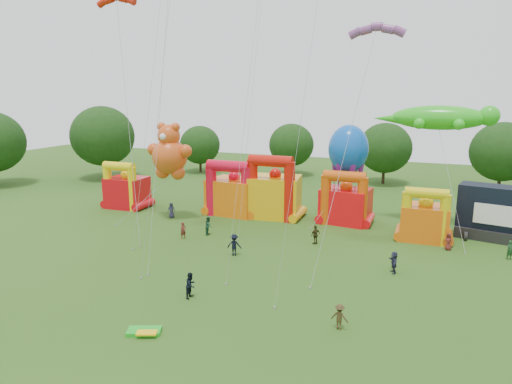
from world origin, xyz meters
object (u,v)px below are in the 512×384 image
(gecko_kite, at_px, (448,169))
(octopus_kite, at_px, (341,172))
(teddy_bear_kite, at_px, (155,180))
(spectator_0, at_px, (171,210))
(bouncy_castle_0, at_px, (126,190))
(bouncy_castle_2, at_px, (274,194))
(stage_trailer, at_px, (505,215))
(spectator_4, at_px, (316,235))

(gecko_kite, distance_m, octopus_kite, 11.12)
(teddy_bear_kite, distance_m, spectator_0, 4.30)
(bouncy_castle_0, distance_m, bouncy_castle_2, 18.97)
(bouncy_castle_0, height_order, octopus_kite, octopus_kite)
(gecko_kite, bearing_deg, stage_trailer, 2.89)
(octopus_kite, xyz_separation_m, spectator_0, (-18.31, -6.04, -4.61))
(octopus_kite, bearing_deg, bouncy_castle_0, -171.63)
(bouncy_castle_0, distance_m, spectator_4, 26.24)
(teddy_bear_kite, relative_size, gecko_kite, 0.85)
(spectator_0, bearing_deg, bouncy_castle_2, -0.29)
(teddy_bear_kite, bearing_deg, spectator_0, 62.66)
(stage_trailer, relative_size, teddy_bear_kite, 0.80)
(stage_trailer, bearing_deg, spectator_0, -172.56)
(teddy_bear_kite, xyz_separation_m, octopus_kite, (19.19, 7.75, 0.77))
(gecko_kite, distance_m, spectator_4, 14.86)
(stage_trailer, distance_m, teddy_bear_kite, 36.16)
(teddy_bear_kite, distance_m, spectator_4, 19.13)
(spectator_4, bearing_deg, spectator_0, -66.44)
(bouncy_castle_2, distance_m, stage_trailer, 23.68)
(bouncy_castle_2, bearing_deg, teddy_bear_kite, -152.27)
(gecko_kite, relative_size, spectator_4, 6.98)
(stage_trailer, relative_size, gecko_kite, 0.68)
(bouncy_castle_0, bearing_deg, octopus_kite, 8.37)
(teddy_bear_kite, relative_size, octopus_kite, 1.03)
(spectator_4, bearing_deg, gecko_kite, 157.24)
(spectator_4, bearing_deg, octopus_kite, -149.19)
(octopus_kite, height_order, spectator_4, octopus_kite)
(teddy_bear_kite, relative_size, spectator_0, 6.20)
(bouncy_castle_0, relative_size, gecko_kite, 0.46)
(spectator_0, relative_size, spectator_4, 0.96)
(bouncy_castle_0, relative_size, spectator_4, 3.18)
(teddy_bear_kite, height_order, spectator_4, teddy_bear_kite)
(spectator_0, bearing_deg, spectator_4, -33.05)
(bouncy_castle_0, relative_size, teddy_bear_kite, 0.54)
(stage_trailer, distance_m, gecko_kite, 6.92)
(bouncy_castle_2, distance_m, octopus_kite, 7.94)
(bouncy_castle_0, height_order, stage_trailer, bouncy_castle_0)
(bouncy_castle_0, height_order, gecko_kite, gecko_kite)
(bouncy_castle_2, relative_size, spectator_0, 4.15)
(octopus_kite, bearing_deg, spectator_4, -93.09)
(teddy_bear_kite, bearing_deg, octopus_kite, 21.99)
(bouncy_castle_0, relative_size, bouncy_castle_2, 0.80)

